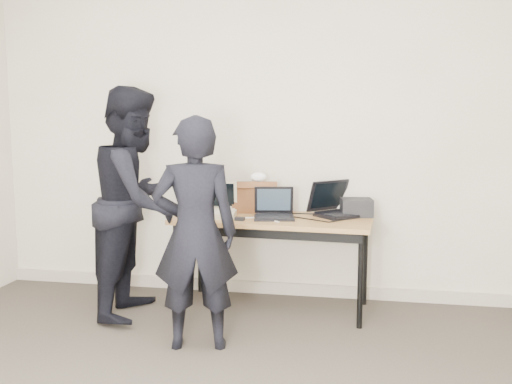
% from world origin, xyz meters
% --- Properties ---
extents(room, '(4.60, 4.60, 2.80)m').
position_xyz_m(room, '(0.00, 0.00, 1.35)').
color(room, '#3C352E').
rests_on(room, ground).
extents(desk, '(1.54, 0.74, 0.72)m').
position_xyz_m(desk, '(0.18, 1.87, 0.66)').
color(desk, olive).
rests_on(desk, ground).
extents(laptop_beige, '(0.36, 0.35, 0.26)m').
position_xyz_m(laptop_beige, '(-0.27, 1.86, 0.77)').
color(laptop_beige, '#BEB697').
rests_on(laptop_beige, desk).
extents(laptop_center, '(0.35, 0.34, 0.23)m').
position_xyz_m(laptop_center, '(0.19, 1.86, 0.77)').
color(laptop_center, black).
rests_on(laptop_center, desk).
extents(laptop_right, '(0.51, 0.51, 0.27)m').
position_xyz_m(laptop_right, '(0.66, 2.06, 0.78)').
color(laptop_right, black).
rests_on(laptop_right, desk).
extents(leather_satchel, '(0.38, 0.23, 0.25)m').
position_xyz_m(leather_satchel, '(0.00, 2.09, 0.85)').
color(leather_satchel, brown).
rests_on(leather_satchel, desk).
extents(tissue, '(0.14, 0.12, 0.08)m').
position_xyz_m(tissue, '(0.03, 2.10, 1.00)').
color(tissue, white).
rests_on(tissue, leather_satchel).
extents(equipment_box, '(0.26, 0.24, 0.14)m').
position_xyz_m(equipment_box, '(0.81, 2.06, 0.79)').
color(equipment_box, black).
rests_on(equipment_box, desk).
extents(power_brick, '(0.08, 0.05, 0.03)m').
position_xyz_m(power_brick, '(-0.04, 1.70, 0.73)').
color(power_brick, black).
rests_on(power_brick, desk).
extents(cables, '(1.15, 0.41, 0.01)m').
position_xyz_m(cables, '(0.22, 1.86, 0.72)').
color(cables, black).
rests_on(cables, desk).
extents(person_typist, '(0.62, 0.48, 1.50)m').
position_xyz_m(person_typist, '(-0.19, 1.05, 0.75)').
color(person_typist, black).
rests_on(person_typist, ground).
extents(person_observer, '(0.68, 0.86, 1.71)m').
position_xyz_m(person_observer, '(-0.82, 1.60, 0.85)').
color(person_observer, black).
rests_on(person_observer, ground).
extents(baseboard, '(4.50, 0.03, 0.10)m').
position_xyz_m(baseboard, '(0.00, 2.23, 0.05)').
color(baseboard, '#ADA08F').
rests_on(baseboard, ground).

